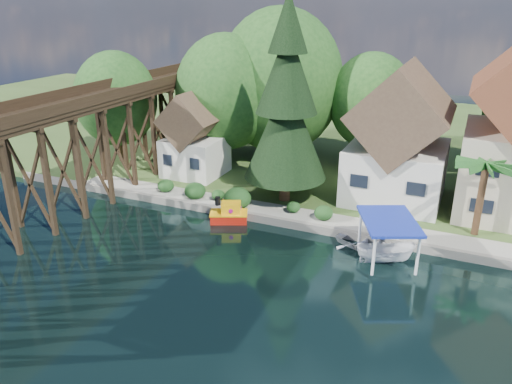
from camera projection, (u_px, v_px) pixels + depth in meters
ground at (232, 276)px, 30.79m from camera, size 140.00×140.00×0.00m
bank at (359, 139)px, 59.62m from camera, size 140.00×52.00×0.50m
seawall at (331, 231)px, 35.97m from camera, size 60.00×0.40×0.62m
promenade at (363, 226)px, 36.24m from camera, size 50.00×2.60×0.06m
trestle_bridge at (78, 143)px, 39.25m from camera, size 4.12×44.18×9.30m
house_left at (399, 144)px, 39.88m from camera, size 7.64×8.64×11.02m
shed at (195, 140)px, 45.86m from camera, size 5.09×5.40×7.85m
bg_trees at (344, 99)px, 45.82m from camera, size 49.90×13.30×10.57m
shrubs at (232, 196)px, 39.94m from camera, size 15.76×2.47×1.70m
conifer at (287, 106)px, 38.29m from camera, size 6.58×6.58×16.19m
palm_tree at (486, 167)px, 33.36m from camera, size 4.09×4.09×5.67m
tugboat at (229, 214)px, 38.09m from camera, size 3.24×2.57×2.07m
boat_white_a at (366, 242)px, 34.12m from camera, size 4.90×4.07×0.88m
boat_canopy at (387, 244)px, 31.96m from camera, size 4.89×5.64×3.04m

